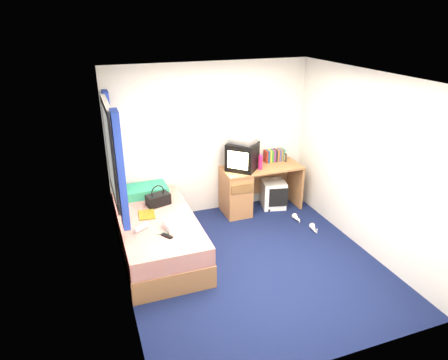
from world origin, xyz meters
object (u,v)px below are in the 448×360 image
object	(u,v)px
storage_cube	(273,194)
pink_water_bottle	(260,163)
bed	(158,235)
handbag	(158,199)
aerosol_can	(257,161)
colour_swatch_fan	(166,233)
magazine	(147,215)
white_heels	(305,224)
towel	(176,225)
water_bottle	(141,227)
vcr	(243,141)
crt_tv	(242,156)
remote_control	(167,236)
pillow	(146,190)
picture_frame	(285,157)
desk	(245,188)

from	to	relation	value
storage_cube	pink_water_bottle	xyz separation A→B (m)	(-0.30, -0.08, 0.63)
bed	handbag	distance (m)	0.52
aerosol_can	colour_swatch_fan	world-z (taller)	aerosol_can
handbag	colour_swatch_fan	world-z (taller)	handbag
magazine	white_heels	distance (m)	2.44
aerosol_can	towel	xyz separation A→B (m)	(-1.60, -1.10, -0.26)
aerosol_can	water_bottle	size ratio (longest dim) A/B	0.98
vcr	storage_cube	bearing A→B (deg)	48.59
water_bottle	towel	bearing A→B (deg)	-12.91
colour_swatch_fan	crt_tv	bearing A→B (deg)	38.41
remote_control	pillow	bearing A→B (deg)	58.30
crt_tv	water_bottle	bearing A→B (deg)	-107.89
pink_water_bottle	handbag	size ratio (longest dim) A/B	0.60
bed	handbag	xyz separation A→B (m)	(0.10, 0.36, 0.36)
picture_frame	magazine	size ratio (longest dim) A/B	0.50
pillow	storage_cube	bearing A→B (deg)	-1.14
aerosol_can	water_bottle	distance (m)	2.28
towel	water_bottle	size ratio (longest dim) A/B	1.39
vcr	handbag	world-z (taller)	vcr
crt_tv	pillow	bearing A→B (deg)	-138.42
desk	storage_cube	size ratio (longest dim) A/B	2.79
towel	pink_water_bottle	bearing A→B (deg)	31.98
handbag	magazine	xyz separation A→B (m)	(-0.21, -0.26, -0.08)
desk	handbag	distance (m)	1.55
pink_water_bottle	aerosol_can	bearing A→B (deg)	96.70
crt_tv	colour_swatch_fan	bearing A→B (deg)	-99.02
storage_cube	handbag	size ratio (longest dim) A/B	1.30
magazine	water_bottle	xyz separation A→B (m)	(-0.13, -0.37, 0.03)
picture_frame	colour_swatch_fan	size ratio (longest dim) A/B	0.64
desk	remote_control	world-z (taller)	desk
towel	bed	bearing A→B (deg)	116.62
storage_cube	desk	bearing A→B (deg)	-169.33
crt_tv	white_heels	size ratio (longest dim) A/B	0.99
handbag	remote_control	bearing A→B (deg)	-111.11
towel	aerosol_can	bearing A→B (deg)	34.50
desk	white_heels	xyz separation A→B (m)	(0.68, -0.80, -0.37)
bed	white_heels	distance (m)	2.28
crt_tv	aerosol_can	world-z (taller)	crt_tv
storage_cube	towel	world-z (taller)	towel
pillow	picture_frame	distance (m)	2.36
desk	pink_water_bottle	distance (m)	0.51
crt_tv	storage_cube	bearing A→B (deg)	41.05
handbag	remote_control	distance (m)	0.90
bed	magazine	distance (m)	0.32
water_bottle	pink_water_bottle	bearing A→B (deg)	24.00
water_bottle	white_heels	xyz separation A→B (m)	(2.51, 0.20, -0.54)
pillow	colour_swatch_fan	xyz separation A→B (m)	(0.03, -1.21, -0.06)
remote_control	storage_cube	bearing A→B (deg)	-1.65
bed	magazine	size ratio (longest dim) A/B	7.14
picture_frame	towel	bearing A→B (deg)	-145.77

